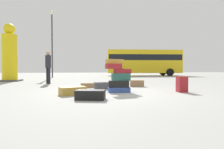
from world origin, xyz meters
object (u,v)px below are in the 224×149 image
suitcase_tower (119,78)px  yellow_dummy_statue (10,56)px  suitcase_teal_upright_blue (116,85)px  suitcase_black_right_side (91,95)px  suitcase_brown_foreground_near (137,83)px  person_bearded_onlooker (48,64)px  suitcase_brown_foreground_far (89,85)px  suitcase_charcoal_white_trunk (103,86)px  suitcase_tan_behind_tower (73,91)px  parked_bus (143,61)px  suitcase_maroon_left_side (182,84)px  lamp_post (52,34)px

suitcase_tower → yellow_dummy_statue: (-5.59, 6.96, 1.18)m
yellow_dummy_statue → suitcase_teal_upright_blue: bearing=-43.8°
suitcase_black_right_side → yellow_dummy_statue: size_ratio=0.19×
suitcase_brown_foreground_near → person_bearded_onlooker: 4.93m
yellow_dummy_statue → suitcase_tower: bearing=-51.2°
suitcase_brown_foreground_far → suitcase_brown_foreground_near: bearing=4.2°
suitcase_tower → suitcase_charcoal_white_trunk: (-0.38, 1.02, -0.35)m
yellow_dummy_statue → person_bearded_onlooker: bearing=-44.0°
suitcase_tan_behind_tower → suitcase_brown_foreground_near: size_ratio=1.24×
suitcase_tan_behind_tower → suitcase_brown_foreground_near: 3.55m
suitcase_tan_behind_tower → parked_bus: size_ratio=0.08×
suitcase_brown_foreground_near → suitcase_teal_upright_blue: (-1.08, -0.44, -0.03)m
suitcase_tan_behind_tower → suitcase_brown_foreground_far: 2.21m
suitcase_tower → suitcase_brown_foreground_far: size_ratio=1.66×
person_bearded_onlooker → suitcase_maroon_left_side: bearing=12.2°
suitcase_teal_upright_blue → suitcase_brown_foreground_near: bearing=39.8°
yellow_dummy_statue → suitcase_black_right_side: bearing=-61.2°
suitcase_teal_upright_blue → parked_bus: (6.82, 13.93, 1.72)m
suitcase_maroon_left_side → suitcase_teal_upright_blue: bearing=144.6°
suitcase_tower → suitcase_brown_foreground_near: 2.27m
suitcase_black_right_side → suitcase_brown_foreground_far: bearing=103.2°
suitcase_teal_upright_blue → suitcase_brown_foreground_far: bearing=177.7°
suitcase_brown_foreground_near → person_bearded_onlooker: bearing=164.6°
suitcase_maroon_left_side → suitcase_brown_foreground_far: suitcase_maroon_left_side is taller
suitcase_tower → person_bearded_onlooker: 5.19m
person_bearded_onlooker → lamp_post: bearing=150.9°
suitcase_teal_upright_blue → yellow_dummy_statue: size_ratio=0.16×
person_bearded_onlooker → lamp_post: size_ratio=0.27×
suitcase_tan_behind_tower → parked_bus: bearing=39.9°
suitcase_charcoal_white_trunk → suitcase_tan_behind_tower: bearing=-131.2°
suitcase_maroon_left_side → suitcase_black_right_side: size_ratio=0.73×
person_bearded_onlooker → suitcase_tower: bearing=-0.7°
suitcase_tower → parked_bus: size_ratio=0.12×
suitcase_brown_foreground_near → person_bearded_onlooker: (-4.15, 2.49, 0.91)m
suitcase_brown_foreground_near → yellow_dummy_statue: yellow_dummy_statue is taller
suitcase_brown_foreground_near → suitcase_black_right_side: size_ratio=0.83×
suitcase_teal_upright_blue → yellow_dummy_statue: yellow_dummy_statue is taller
suitcase_tower → parked_bus: 16.91m
suitcase_brown_foreground_near → yellow_dummy_statue: size_ratio=0.16×
suitcase_brown_foreground_near → suitcase_brown_foreground_far: suitcase_brown_foreground_near is taller
suitcase_tan_behind_tower → suitcase_tower: bearing=-9.1°
suitcase_tan_behind_tower → suitcase_brown_foreground_near: (2.82, 2.15, 0.02)m
suitcase_brown_foreground_far → suitcase_teal_upright_blue: 1.17m
suitcase_tan_behind_tower → suitcase_teal_upright_blue: 2.45m
suitcase_maroon_left_side → suitcase_charcoal_white_trunk: bearing=158.4°
parked_bus → lamp_post: lamp_post is taller
suitcase_tan_behind_tower → yellow_dummy_statue: yellow_dummy_statue is taller
suitcase_tan_behind_tower → suitcase_charcoal_white_trunk: bearing=28.7°
suitcase_teal_upright_blue → yellow_dummy_statue: (-5.82, 5.58, 1.55)m
suitcase_black_right_side → person_bearded_onlooker: 5.94m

